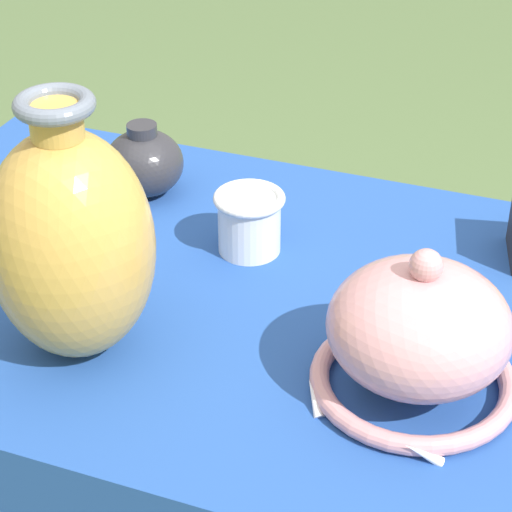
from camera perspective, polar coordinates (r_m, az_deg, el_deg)
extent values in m
cylinder|color=brown|center=(1.89, -11.45, -4.15)|extent=(0.04, 0.04, 0.72)
cube|color=brown|center=(1.24, 4.24, -3.85)|extent=(1.31, 0.67, 0.03)
cube|color=#234C9E|center=(1.23, 4.28, -3.18)|extent=(1.33, 0.69, 0.01)
ellipsoid|color=gold|center=(1.11, -10.52, 0.57)|extent=(0.19, 0.19, 0.27)
cylinder|color=gold|center=(1.04, -11.35, 7.56)|extent=(0.06, 0.06, 0.04)
torus|color=slate|center=(1.03, -11.46, 8.49)|extent=(0.08, 0.08, 0.02)
torus|color=#D19399|center=(1.12, 8.98, -7.01)|extent=(0.23, 0.23, 0.02)
ellipsoid|color=#D19399|center=(1.07, 9.32, -3.99)|extent=(0.20, 0.20, 0.13)
sphere|color=#D19399|center=(1.03, 9.69, -0.55)|extent=(0.04, 0.04, 0.04)
cone|color=white|center=(1.20, 11.81, -4.19)|extent=(0.05, 0.03, 0.03)
cone|color=white|center=(1.18, 5.35, -4.08)|extent=(0.04, 0.04, 0.03)
cone|color=white|center=(1.08, 3.34, -8.12)|extent=(0.04, 0.04, 0.03)
cone|color=white|center=(1.03, 9.53, -11.10)|extent=(0.05, 0.03, 0.03)
cylinder|color=white|center=(1.32, -0.38, 1.82)|extent=(0.08, 0.08, 0.08)
torus|color=white|center=(1.30, -0.39, 3.31)|extent=(0.10, 0.10, 0.01)
ellipsoid|color=#2D2D33|center=(1.46, -6.41, 5.30)|extent=(0.11, 0.11, 0.10)
cylinder|color=#2D2D33|center=(1.44, -6.54, 7.16)|extent=(0.04, 0.04, 0.02)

